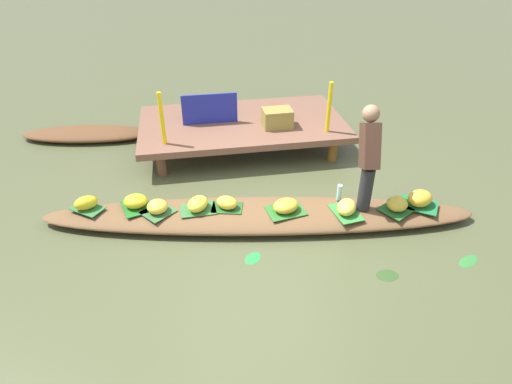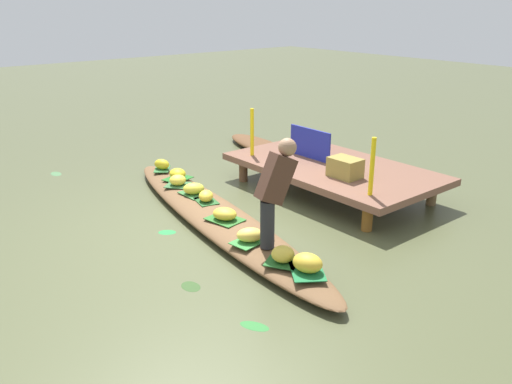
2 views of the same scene
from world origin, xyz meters
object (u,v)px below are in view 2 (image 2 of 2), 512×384
Objects in this scene: moored_boat at (262,146)px; vendor_person at (275,187)px; banana_bunch_6 at (308,263)px; banana_bunch_8 at (178,180)px; market_banner at (310,143)px; banana_bunch_2 at (178,174)px; vendor_boat at (217,217)px; banana_bunch_7 at (194,189)px; banana_bunch_5 at (250,235)px; banana_bunch_1 at (283,254)px; banana_bunch_0 at (225,214)px; produce_crate at (345,168)px; water_bottle at (270,227)px; banana_bunch_4 at (206,196)px; banana_bunch_3 at (162,164)px.

vendor_person is at bearing -30.13° from moored_boat.
vendor_person is at bearing 167.25° from banana_bunch_6.
market_banner reaches higher than banana_bunch_8.
moored_boat is at bearing 110.86° from banana_bunch_2.
vendor_boat is 21.46× the size of banana_bunch_8.
vendor_person is at bearing -53.03° from market_banner.
banana_bunch_7 is 0.35× the size of market_banner.
banana_bunch_1 is at bearing -4.44° from banana_bunch_5.
banana_bunch_0 is 1.53m from banana_bunch_8.
vendor_person reaches higher than produce_crate.
banana_bunch_6 reaches higher than banana_bunch_2.
banana_bunch_7 is 0.68× the size of produce_crate.
banana_bunch_7 is 2.04m from market_banner.
water_bottle is (-0.61, 0.34, 0.01)m from banana_bunch_1.
moored_boat is at bearing 138.19° from banana_bunch_5.
banana_bunch_2 is 2.11m from market_banner.
banana_bunch_5 reaches higher than banana_bunch_4.
banana_bunch_3 reaches higher than banana_bunch_2.
banana_bunch_2 is 0.59m from banana_bunch_3.
banana_bunch_4 is at bearing -4.42° from banana_bunch_7.
market_banner is (-2.33, 2.34, 0.38)m from banana_bunch_6.
banana_bunch_3 is 1.34m from banana_bunch_7.
banana_bunch_5 is 0.68m from vendor_person.
produce_crate is (2.07, 1.48, 0.30)m from banana_bunch_2.
banana_bunch_6 is 2.69m from banana_bunch_7.
banana_bunch_2 is 2.53m from banana_bunch_5.
banana_bunch_0 is 1.12× the size of banana_bunch_2.
banana_bunch_3 is 3.11m from banana_bunch_5.
banana_bunch_3 is (-2.04, 0.36, 0.18)m from vendor_boat.
banana_bunch_0 is at bearing 179.75° from vendor_person.
banana_bunch_7 is at bearing -49.62° from moored_boat.
banana_bunch_5 reaches higher than banana_bunch_0.
banana_bunch_7 is at bearing 179.90° from vendor_boat.
vendor_person is at bearing -8.03° from banana_bunch_3.
produce_crate is at bearing 80.96° from banana_bunch_0.
moored_boat is 4.91× the size of produce_crate.
banana_bunch_7 is (0.74, -0.19, 0.00)m from banana_bunch_2.
banana_bunch_0 is at bearing -11.11° from banana_bunch_3.
water_bottle is (-0.24, 0.14, -0.59)m from vendor_person.
banana_bunch_7 reaches higher than banana_bunch_8.
banana_bunch_2 is 2.56m from produce_crate.
banana_bunch_7 reaches higher than vendor_boat.
banana_bunch_6 is 3.16m from banana_bunch_8.
water_bottle is at bearing 88.26° from banana_bunch_5.
vendor_boat is 0.42m from banana_bunch_4.
banana_bunch_2 is at bearing -144.32° from produce_crate.
banana_bunch_4 is (-2.00, 0.39, -0.01)m from banana_bunch_1.
banana_bunch_3 is at bearing -133.93° from market_banner.
market_banner is at bearing 130.14° from banana_bunch_1.
banana_bunch_2 is at bearing 148.69° from banana_bunch_8.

